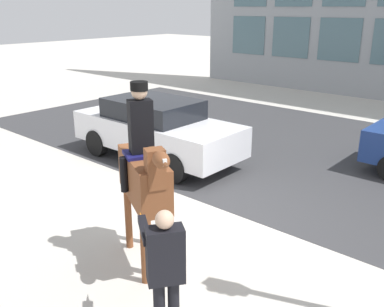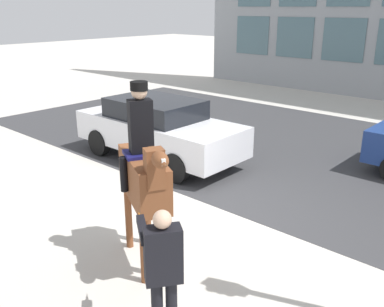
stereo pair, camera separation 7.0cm
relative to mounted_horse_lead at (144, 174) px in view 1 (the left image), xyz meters
name	(u,v)px [view 1 (the left image)]	position (x,y,z in m)	size (l,w,h in m)	color
ground_plane	(218,224)	(0.07, 1.65, -1.44)	(80.00, 80.00, 0.00)	beige
road_surface	(331,157)	(0.07, 6.40, -1.43)	(21.02, 8.50, 0.01)	#38383A
mounted_horse_lead	(144,174)	(0.00, 0.00, 0.00)	(1.70, 1.11, 2.73)	brown
pedestrian_bystander	(165,270)	(1.40, -1.02, -0.42)	(0.90, 0.52, 1.72)	black
street_car_near_lane	(156,128)	(-3.24, 3.37, -0.63)	(4.47, 1.85, 1.53)	silver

